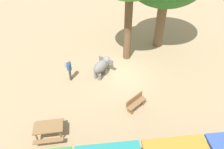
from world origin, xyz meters
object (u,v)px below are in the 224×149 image
elephant (102,66)px  wooden_bench (135,102)px  picnic_table_near (49,129)px  person_handler (69,68)px  feed_bucket (67,65)px

elephant → wooden_bench: size_ratio=1.25×
wooden_bench → picnic_table_near: 5.11m
person_handler → elephant: bearing=3.5°
person_handler → picnic_table_near: person_handler is taller
person_handler → picnic_table_near: 4.82m
elephant → person_handler: size_ratio=1.04×
elephant → wooden_bench: elephant is taller
elephant → picnic_table_near: size_ratio=1.08×
person_handler → feed_bucket: size_ratio=4.50×
person_handler → feed_bucket: (0.33, -1.48, -0.79)m
elephant → person_handler: (2.23, 0.26, 0.16)m
wooden_bench → feed_bucket: wooden_bench is taller
person_handler → picnic_table_near: (0.90, 4.72, -0.36)m
feed_bucket → picnic_table_near: bearing=84.8°
elephant → picnic_table_near: 5.88m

